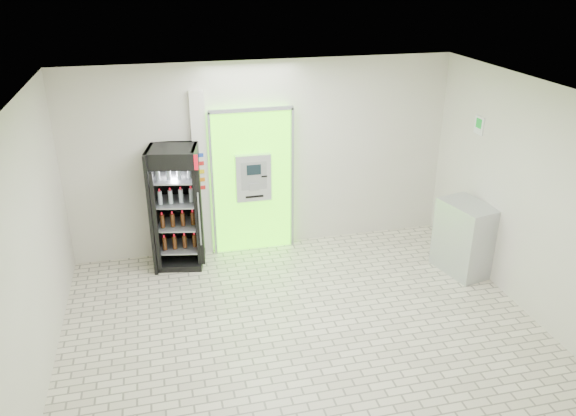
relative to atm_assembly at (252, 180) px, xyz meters
name	(u,v)px	position (x,y,z in m)	size (l,w,h in m)	color
ground	(304,331)	(0.20, -2.41, -1.17)	(6.00, 6.00, 0.00)	beige
room_shell	(306,198)	(0.20, -2.41, 0.67)	(6.00, 6.00, 6.00)	silver
atm_assembly	(252,180)	(0.00, 0.00, 0.00)	(1.30, 0.24, 2.33)	#59F915
pillar	(201,176)	(-0.78, 0.04, 0.13)	(0.22, 0.11, 2.60)	silver
beverage_cooler	(177,209)	(-1.20, -0.23, -0.27)	(0.81, 0.77, 1.87)	black
steel_cabinet	(465,238)	(2.92, -1.47, -0.63)	(0.73, 0.92, 1.09)	#B3B6BC
exit_sign	(479,125)	(3.19, -1.01, 0.95)	(0.02, 0.22, 0.26)	white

